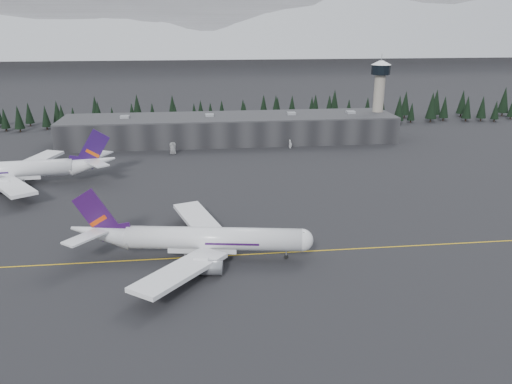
{
  "coord_description": "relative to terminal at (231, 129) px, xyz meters",
  "views": [
    {
      "loc": [
        -16.14,
        -115.1,
        55.21
      ],
      "look_at": [
        0.0,
        20.0,
        9.0
      ],
      "focal_mm": 35.0,
      "sensor_mm": 36.0,
      "label": 1
    }
  ],
  "objects": [
    {
      "name": "ground",
      "position": [
        0.0,
        -125.0,
        -6.3
      ],
      "size": [
        1400.0,
        1400.0,
        0.0
      ],
      "primitive_type": "plane",
      "color": "black",
      "rests_on": "ground"
    },
    {
      "name": "jet_main",
      "position": [
        -18.3,
        -126.81,
        -1.31
      ],
      "size": [
        59.83,
        54.82,
        17.69
      ],
      "rotation": [
        0.0,
        0.0,
        -0.16
      ],
      "color": "silver",
      "rests_on": "ground"
    },
    {
      "name": "jet_parked",
      "position": [
        -79.24,
        -59.65,
        -0.89
      ],
      "size": [
        65.19,
        59.97,
        19.17
      ],
      "rotation": [
        0.0,
        0.0,
        3.23
      ],
      "color": "silver",
      "rests_on": "ground"
    },
    {
      "name": "mountain_ridge",
      "position": [
        0.0,
        875.0,
        -6.3
      ],
      "size": [
        4400.0,
        900.0,
        420.0
      ],
      "primitive_type": null,
      "color": "white",
      "rests_on": "ground"
    },
    {
      "name": "taxiline",
      "position": [
        0.0,
        -127.0,
        -6.29
      ],
      "size": [
        400.0,
        0.4,
        0.02
      ],
      "primitive_type": "cube",
      "color": "gold",
      "rests_on": "ground"
    },
    {
      "name": "control_tower",
      "position": [
        75.0,
        3.0,
        17.11
      ],
      "size": [
        10.0,
        10.0,
        37.7
      ],
      "color": "gray",
      "rests_on": "ground"
    },
    {
      "name": "gse_vehicle_b",
      "position": [
        26.57,
        -17.59,
        -5.62
      ],
      "size": [
        4.09,
        1.81,
        1.37
      ],
      "primitive_type": "imported",
      "rotation": [
        0.0,
        0.0,
        -1.62
      ],
      "color": "white",
      "rests_on": "ground"
    },
    {
      "name": "treeline",
      "position": [
        0.0,
        37.0,
        1.2
      ],
      "size": [
        360.0,
        20.0,
        15.0
      ],
      "primitive_type": "cube",
      "color": "black",
      "rests_on": "ground"
    },
    {
      "name": "terminal",
      "position": [
        0.0,
        0.0,
        0.0
      ],
      "size": [
        160.0,
        30.0,
        12.6
      ],
      "color": "black",
      "rests_on": "ground"
    },
    {
      "name": "gse_vehicle_a",
      "position": [
        -27.23,
        -22.73,
        -5.54
      ],
      "size": [
        3.08,
        5.71,
        1.52
      ],
      "primitive_type": "imported",
      "rotation": [
        0.0,
        0.0,
        0.1
      ],
      "color": "silver",
      "rests_on": "ground"
    }
  ]
}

